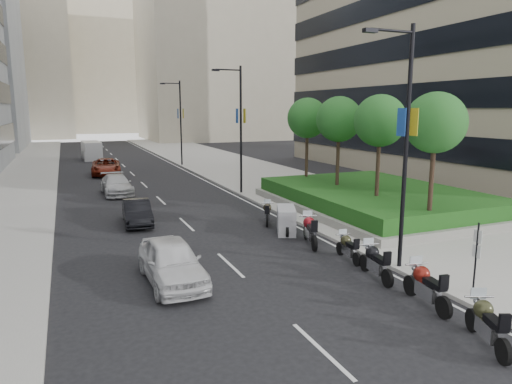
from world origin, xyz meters
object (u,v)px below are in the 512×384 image
motorcycle_0 (487,324)px  delivery_van (92,151)px  motorcycle_3 (348,248)px  motorcycle_4 (310,231)px  lamp_post_0 (403,137)px  parking_sign (476,254)px  lamp_post_2 (179,119)px  motorcycle_1 (426,286)px  car_d (106,167)px  car_a (172,261)px  motorcycle_2 (375,262)px  motorcycle_5 (286,220)px  car_c (117,185)px  motorcycle_6 (267,213)px  car_b (137,212)px  lamp_post_1 (239,124)px

motorcycle_0 → delivery_van: (-6.83, 51.09, 0.40)m
motorcycle_3 → motorcycle_4: bearing=14.7°
lamp_post_0 → parking_sign: 4.74m
lamp_post_2 → motorcycle_1: lamp_post_2 is taller
motorcycle_0 → parking_sign: bearing=-19.3°
car_d → motorcycle_1: bearing=-74.2°
motorcycle_3 → car_d: (-6.94, 29.44, 0.23)m
car_a → parking_sign: bearing=-30.9°
parking_sign → motorcycle_2: (-1.93, 2.61, -0.84)m
lamp_post_2 → car_a: size_ratio=1.97×
motorcycle_5 → car_c: 15.58m
lamp_post_2 → motorcycle_0: lamp_post_2 is taller
motorcycle_1 → motorcycle_6: size_ratio=1.25×
delivery_van → motorcycle_4: bearing=-83.4°
motorcycle_6 → delivery_van: size_ratio=0.37×
car_a → car_b: 8.98m
car_c → motorcycle_5: bearing=-66.5°
motorcycle_6 → motorcycle_4: bearing=-153.4°
parking_sign → motorcycle_1: bearing=177.7°
lamp_post_0 → lamp_post_2: same height
parking_sign → motorcycle_6: size_ratio=1.29×
motorcycle_3 → delivery_van: size_ratio=0.38×
motorcycle_0 → motorcycle_5: size_ratio=0.95×
motorcycle_6 → car_c: 13.64m
motorcycle_1 → car_a: (-6.87, 4.97, 0.13)m
lamp_post_0 → motorcycle_1: (-1.28, -2.92, -4.42)m
motorcycle_1 → car_a: car_a is taller
car_a → car_b: (0.10, 8.98, -0.13)m
car_d → lamp_post_2: bearing=30.5°
lamp_post_0 → delivery_van: bearing=100.5°
parking_sign → car_c: parking_sign is taller
parking_sign → motorcycle_4: parking_sign is taller
lamp_post_0 → motorcycle_5: (-1.49, 6.41, -4.43)m
motorcycle_5 → car_a: 7.96m
lamp_post_0 → motorcycle_2: lamp_post_0 is taller
car_a → car_d: (0.18, 29.09, -0.01)m
lamp_post_0 → car_c: (-8.13, 20.50, -4.37)m
motorcycle_4 → car_d: bearing=31.1°
motorcycle_4 → motorcycle_1: bearing=-161.7°
motorcycle_0 → motorcycle_5: 11.86m
motorcycle_3 → motorcycle_4: 2.53m
car_a → delivery_van: 43.59m
motorcycle_3 → motorcycle_5: motorcycle_5 is taller
delivery_van → parking_sign: bearing=-82.4°
lamp_post_2 → motorcycle_4: lamp_post_2 is taller
lamp_post_1 → car_c: size_ratio=1.87×
lamp_post_1 → parking_sign: 20.33m
lamp_post_2 → car_b: size_ratio=2.30×
motorcycle_6 → car_a: 9.25m
lamp_post_2 → motorcycle_4: size_ratio=3.75×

